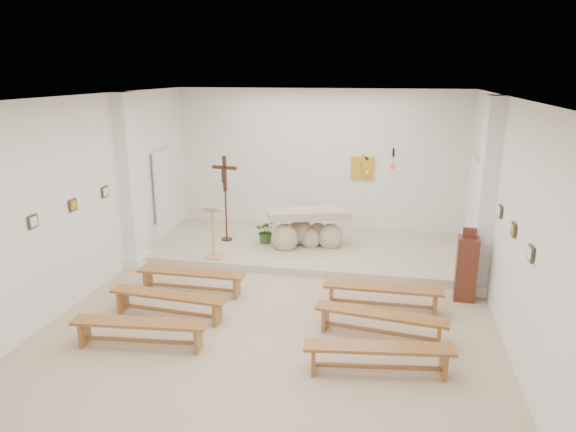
% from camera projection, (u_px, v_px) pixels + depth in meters
% --- Properties ---
extents(ground, '(7.00, 10.00, 0.00)m').
position_uv_depth(ground, '(272.00, 323.00, 8.20)').
color(ground, tan).
rests_on(ground, ground).
extents(wall_left, '(0.02, 10.00, 3.50)m').
position_uv_depth(wall_left, '(64.00, 206.00, 8.40)').
color(wall_left, white).
rests_on(wall_left, ground).
extents(wall_right, '(0.02, 10.00, 3.50)m').
position_uv_depth(wall_right, '(518.00, 232.00, 7.05)').
color(wall_right, white).
rests_on(wall_right, ground).
extents(wall_back, '(7.00, 0.02, 3.50)m').
position_uv_depth(wall_back, '(319.00, 162.00, 12.43)').
color(wall_back, white).
rests_on(wall_back, ground).
extents(ceiling, '(7.00, 10.00, 0.02)m').
position_uv_depth(ceiling, '(270.00, 100.00, 7.25)').
color(ceiling, silver).
rests_on(ceiling, wall_back).
extents(sanctuary_platform, '(6.98, 3.00, 0.15)m').
position_uv_depth(sanctuary_platform, '(308.00, 248.00, 11.48)').
color(sanctuary_platform, '#B5A68B').
rests_on(sanctuary_platform, ground).
extents(pilaster_left, '(0.26, 0.55, 3.50)m').
position_uv_depth(pilaster_left, '(131.00, 182.00, 10.26)').
color(pilaster_left, white).
rests_on(pilaster_left, ground).
extents(pilaster_right, '(0.26, 0.55, 3.50)m').
position_uv_depth(pilaster_right, '(486.00, 198.00, 8.95)').
color(pilaster_right, white).
rests_on(pilaster_right, ground).
extents(gold_wall_relief, '(0.55, 0.04, 0.55)m').
position_uv_depth(gold_wall_relief, '(362.00, 168.00, 12.22)').
color(gold_wall_relief, gold).
rests_on(gold_wall_relief, wall_back).
extents(sanctuary_lamp, '(0.11, 0.36, 0.44)m').
position_uv_depth(sanctuary_lamp, '(393.00, 165.00, 11.80)').
color(sanctuary_lamp, black).
rests_on(sanctuary_lamp, wall_back).
extents(station_frame_left_front, '(0.03, 0.20, 0.20)m').
position_uv_depth(station_frame_left_front, '(33.00, 221.00, 7.65)').
color(station_frame_left_front, '#3F301C').
rests_on(station_frame_left_front, wall_left).
extents(station_frame_left_mid, '(0.03, 0.20, 0.20)m').
position_uv_depth(station_frame_left_mid, '(73.00, 205.00, 8.59)').
color(station_frame_left_mid, '#3F301C').
rests_on(station_frame_left_mid, wall_left).
extents(station_frame_left_rear, '(0.03, 0.20, 0.20)m').
position_uv_depth(station_frame_left_rear, '(105.00, 192.00, 9.53)').
color(station_frame_left_rear, '#3F301C').
rests_on(station_frame_left_rear, wall_left).
extents(station_frame_right_front, '(0.03, 0.20, 0.20)m').
position_uv_depth(station_frame_right_front, '(531.00, 253.00, 6.30)').
color(station_frame_right_front, '#3F301C').
rests_on(station_frame_right_front, wall_right).
extents(station_frame_right_mid, '(0.03, 0.20, 0.20)m').
position_uv_depth(station_frame_right_mid, '(513.00, 230.00, 7.25)').
color(station_frame_right_mid, '#3F301C').
rests_on(station_frame_right_mid, wall_right).
extents(station_frame_right_rear, '(0.03, 0.20, 0.20)m').
position_uv_depth(station_frame_right_rear, '(500.00, 212.00, 8.19)').
color(station_frame_right_rear, '#3F301C').
rests_on(station_frame_right_rear, wall_right).
extents(radiator_left, '(0.10, 0.85, 0.52)m').
position_uv_depth(radiator_left, '(150.00, 241.00, 11.33)').
color(radiator_left, silver).
rests_on(radiator_left, ground).
extents(radiator_right, '(0.10, 0.85, 0.52)m').
position_uv_depth(radiator_right, '(475.00, 263.00, 10.01)').
color(radiator_right, silver).
rests_on(radiator_right, ground).
extents(altar, '(1.89, 1.19, 0.91)m').
position_uv_depth(altar, '(307.00, 231.00, 11.26)').
color(altar, '#BBA98F').
rests_on(altar, sanctuary_platform).
extents(lectern, '(0.42, 0.36, 1.13)m').
position_uv_depth(lectern, '(213.00, 232.00, 10.51)').
color(lectern, tan).
rests_on(lectern, sanctuary_platform).
extents(crucifix_stand, '(0.59, 0.26, 1.94)m').
position_uv_depth(crucifix_stand, '(225.00, 192.00, 11.46)').
color(crucifix_stand, '#3E2213').
rests_on(crucifix_stand, sanctuary_platform).
extents(potted_plant, '(0.51, 0.45, 0.54)m').
position_uv_depth(potted_plant, '(266.00, 231.00, 11.51)').
color(potted_plant, '#2F5321').
rests_on(potted_plant, sanctuary_platform).
extents(donation_pedestal, '(0.37, 0.37, 1.31)m').
position_uv_depth(donation_pedestal, '(466.00, 268.00, 8.92)').
color(donation_pedestal, '#5C271A').
rests_on(donation_pedestal, ground).
extents(bench_left_front, '(1.97, 0.31, 0.42)m').
position_uv_depth(bench_left_front, '(191.00, 277.00, 9.23)').
color(bench_left_front, olive).
rests_on(bench_left_front, ground).
extents(bench_right_front, '(1.98, 0.33, 0.42)m').
position_uv_depth(bench_right_front, '(383.00, 293.00, 8.57)').
color(bench_right_front, olive).
rests_on(bench_right_front, ground).
extents(bench_left_second, '(1.99, 0.46, 0.42)m').
position_uv_depth(bench_left_second, '(168.00, 299.00, 8.31)').
color(bench_left_second, olive).
rests_on(bench_left_second, ground).
extents(bench_right_second, '(2.00, 0.56, 0.42)m').
position_uv_depth(bench_right_second, '(381.00, 319.00, 7.65)').
color(bench_right_second, olive).
rests_on(bench_right_second, ground).
extents(bench_left_third, '(2.00, 0.51, 0.42)m').
position_uv_depth(bench_left_third, '(140.00, 328.00, 7.39)').
color(bench_left_third, olive).
rests_on(bench_left_third, ground).
extents(bench_right_third, '(2.00, 0.58, 0.42)m').
position_uv_depth(bench_right_third, '(378.00, 353.00, 6.74)').
color(bench_right_third, olive).
rests_on(bench_right_third, ground).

